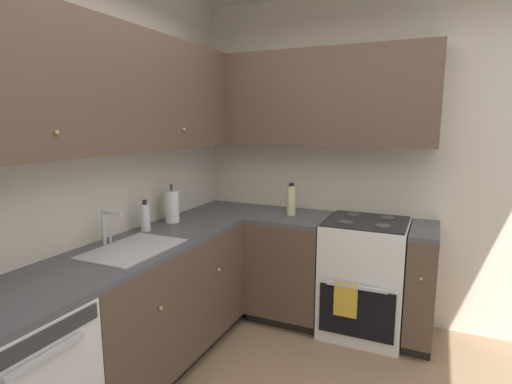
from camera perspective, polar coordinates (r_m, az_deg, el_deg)
name	(u,v)px	position (r m, az deg, el deg)	size (l,w,h in m)	color
wall_back	(56,178)	(2.61, -26.44, 1.84)	(3.67, 0.05, 2.70)	beige
wall_right	(375,161)	(3.49, 16.48, 4.21)	(0.05, 3.13, 2.70)	beige
lower_cabinets_back	(155,305)	(2.93, -14.16, -15.26)	(1.51, 0.62, 0.87)	brown
countertop_back	(152,242)	(2.77, -14.53, -6.89)	(2.72, 0.60, 0.04)	#4C4C51
lower_cabinets_right	(320,272)	(3.45, 9.00, -11.15)	(0.62, 1.44, 0.87)	brown
countertop_right	(321,220)	(3.32, 9.19, -3.95)	(0.60, 1.44, 0.03)	#4C4C51
oven_range	(365,276)	(3.39, 15.11, -11.39)	(0.68, 0.62, 1.05)	white
upper_cabinets_back	(109,90)	(2.64, -20.13, 13.43)	(2.40, 0.34, 0.75)	brown
upper_cabinets_right	(309,99)	(3.41, 7.55, 12.97)	(0.32, 1.99, 0.75)	brown
sink	(134,256)	(2.60, -16.93, -8.60)	(0.59, 0.40, 0.10)	#B7B7BC
faucet	(107,224)	(2.70, -20.40, -4.32)	(0.07, 0.16, 0.22)	silver
soap_bottle	(145,217)	(2.97, -15.40, -3.44)	(0.07, 0.07, 0.22)	silver
paper_towel_roll	(172,206)	(3.18, -11.81, -2.00)	(0.11, 0.11, 0.31)	white
oil_bottle	(291,200)	(3.36, 5.00, -1.15)	(0.08, 0.08, 0.27)	beige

